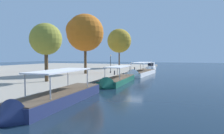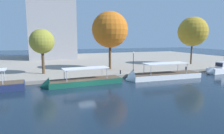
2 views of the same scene
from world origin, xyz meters
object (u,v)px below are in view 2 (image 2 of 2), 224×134
at_px(mooring_bollard_0, 186,68).
at_px(tree_3, 41,42).
at_px(lamp_post, 133,59).
at_px(tree_4, 109,29).
at_px(tour_boat_2, 79,83).
at_px(motor_yacht_4, 220,70).
at_px(office_tower, 50,5).
at_px(tour_boat_3, 160,77).
at_px(mooring_bollard_1, 120,72).
at_px(tree_0, 193,31).

bearing_deg(mooring_bollard_0, tree_3, 169.15).
distance_m(lamp_post, tree_4, 8.73).
xyz_separation_m(tour_boat_2, mooring_bollard_0, (24.16, 3.41, 0.58)).
xyz_separation_m(motor_yacht_4, tree_4, (-21.65, 10.50, 8.72)).
bearing_deg(office_tower, tree_3, -96.01).
bearing_deg(lamp_post, tree_3, 170.03).
xyz_separation_m(tree_3, office_tower, (3.63, 34.51, 12.59)).
height_order(motor_yacht_4, lamp_post, lamp_post).
relative_size(tree_4, office_tower, 0.32).
distance_m(tour_boat_2, tree_3, 12.37).
relative_size(tour_boat_3, motor_yacht_4, 1.87).
bearing_deg(tree_3, mooring_bollard_1, -21.67).
distance_m(lamp_post, office_tower, 43.46).
distance_m(tour_boat_2, mooring_bollard_0, 24.41).
bearing_deg(office_tower, lamp_post, -69.17).
height_order(tree_0, tree_4, tree_4).
xyz_separation_m(mooring_bollard_1, tree_3, (-14.03, 5.57, 5.74)).
bearing_deg(tour_boat_2, mooring_bollard_0, -174.92).
relative_size(tour_boat_3, office_tower, 0.38).
distance_m(tour_boat_3, tree_0, 22.33).
bearing_deg(tour_boat_2, lamp_post, -157.65).
height_order(tree_0, tree_3, tree_0).
bearing_deg(mooring_bollard_1, motor_yacht_4, -8.73).
bearing_deg(mooring_bollard_0, tree_4, 154.71).
height_order(tour_boat_2, tree_4, tree_4).
relative_size(motor_yacht_4, lamp_post, 1.95).
height_order(tour_boat_2, tree_0, tree_0).
relative_size(tour_boat_3, tree_3, 1.73).
bearing_deg(tour_boat_3, tour_boat_2, 1.66).
bearing_deg(motor_yacht_4, lamp_post, -21.05).
height_order(tour_boat_3, tree_4, tree_4).
height_order(tree_3, office_tower, office_tower).
xyz_separation_m(mooring_bollard_0, mooring_bollard_1, (-15.56, 0.10, 0.08)).
bearing_deg(lamp_post, tour_boat_3, -68.82).
distance_m(mooring_bollard_1, tree_3, 16.15).
bearing_deg(tour_boat_2, mooring_bollard_1, -160.78).
bearing_deg(tour_boat_2, tree_0, -164.42).
distance_m(tree_4, office_tower, 36.01).
bearing_deg(tour_boat_3, tree_4, -58.01).
height_order(mooring_bollard_0, mooring_bollard_1, mooring_bollard_1).
relative_size(lamp_post, tree_0, 0.33).
distance_m(tour_boat_2, tree_4, 16.55).
height_order(motor_yacht_4, mooring_bollard_1, motor_yacht_4).
distance_m(mooring_bollard_1, lamp_post, 5.06).
bearing_deg(mooring_bollard_0, tree_0, 42.68).
xyz_separation_m(tour_boat_2, lamp_post, (12.53, 5.92, 2.73)).
relative_size(tour_boat_2, tree_0, 1.05).
bearing_deg(lamp_post, tour_boat_2, -154.71).
bearing_deg(tour_boat_2, office_tower, -90.58).
relative_size(tree_0, tree_4, 0.98).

